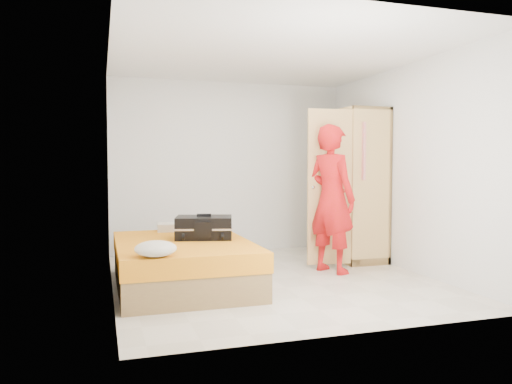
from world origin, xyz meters
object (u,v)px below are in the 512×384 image
object	(u,v)px
suitcase	(204,227)
round_cushion	(156,249)
wardrobe	(349,189)
bed	(183,263)
person	(332,199)

from	to	relation	value
suitcase	round_cushion	bearing A→B (deg)	-109.00
wardrobe	bed	bearing A→B (deg)	-160.61
wardrobe	round_cushion	world-z (taller)	wardrobe
suitcase	bed	bearing A→B (deg)	-142.36
bed	suitcase	xyz separation A→B (m)	(0.26, 0.11, 0.37)
round_cushion	person	bearing A→B (deg)	24.42
person	wardrobe	bearing A→B (deg)	-65.31
bed	person	distance (m)	2.00
bed	round_cushion	bearing A→B (deg)	-113.77
wardrobe	round_cushion	bearing A→B (deg)	-148.73
wardrobe	person	size ratio (longest dim) A/B	1.15
suitcase	round_cushion	world-z (taller)	suitcase
bed	person	size ratio (longest dim) A/B	1.10
wardrobe	round_cushion	distance (m)	3.40
suitcase	round_cushion	distance (m)	1.18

